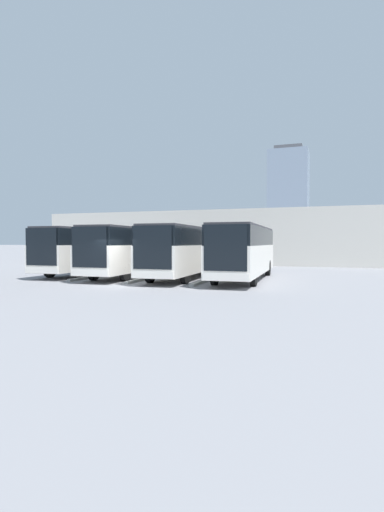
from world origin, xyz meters
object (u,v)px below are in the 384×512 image
at_px(bus_1, 186,250).
at_px(bus_2, 135,249).
at_px(bus_3, 93,249).
at_px(bus_0, 245,250).

xyz_separation_m(bus_1, bus_2, (3.90, -0.14, 0.00)).
bearing_deg(bus_3, bus_2, 166.10).
bearing_deg(bus_2, bus_0, 176.16).
distance_m(bus_1, bus_3, 7.85).
bearing_deg(bus_2, bus_1, 175.21).
height_order(bus_0, bus_1, same).
xyz_separation_m(bus_0, bus_2, (7.79, -0.15, 0.00)).
bearing_deg(bus_0, bus_3, -7.23).
relative_size(bus_1, bus_3, 1.00).
distance_m(bus_0, bus_3, 11.73).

